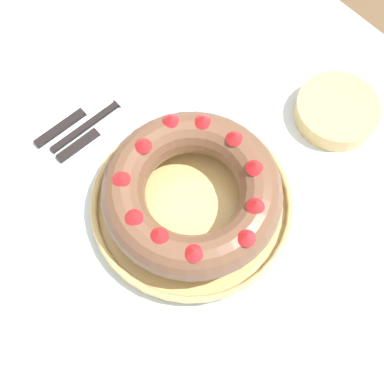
% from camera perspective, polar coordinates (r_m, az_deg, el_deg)
% --- Properties ---
extents(ground_plane, '(8.00, 8.00, 0.00)m').
position_cam_1_polar(ground_plane, '(1.62, -0.14, -12.65)').
color(ground_plane, brown).
extents(dining_table, '(1.54, 1.10, 0.75)m').
position_cam_1_polar(dining_table, '(0.97, -0.23, -4.87)').
color(dining_table, silver).
rests_on(dining_table, ground_plane).
extents(serving_dish, '(0.34, 0.34, 0.03)m').
position_cam_1_polar(serving_dish, '(0.89, 0.00, -1.28)').
color(serving_dish, tan).
rests_on(serving_dish, dining_table).
extents(bundt_cake, '(0.29, 0.29, 0.09)m').
position_cam_1_polar(bundt_cake, '(0.85, 0.00, 0.03)').
color(bundt_cake, brown).
rests_on(bundt_cake, serving_dish).
extents(fork, '(0.02, 0.21, 0.01)m').
position_cam_1_polar(fork, '(1.00, -9.27, 8.35)').
color(fork, black).
rests_on(fork, dining_table).
extents(serving_knife, '(0.02, 0.23, 0.01)m').
position_cam_1_polar(serving_knife, '(1.01, -11.69, 8.26)').
color(serving_knife, black).
rests_on(serving_knife, dining_table).
extents(cake_knife, '(0.02, 0.19, 0.01)m').
position_cam_1_polar(cake_knife, '(0.98, -10.23, 6.25)').
color(cake_knife, black).
rests_on(cake_knife, dining_table).
extents(side_bowl, '(0.15, 0.15, 0.04)m').
position_cam_1_polar(side_bowl, '(1.01, 15.19, 8.34)').
color(side_bowl, tan).
rests_on(side_bowl, dining_table).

